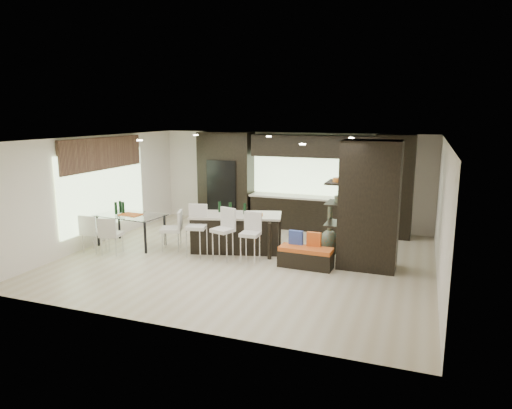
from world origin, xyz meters
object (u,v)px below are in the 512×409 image
at_px(kitchen_island, 236,232).
at_px(stool_right, 250,243).
at_px(chair_end, 171,232).
at_px(dining_table, 131,230).
at_px(stool_left, 197,236).
at_px(floor_vase, 330,230).
at_px(chair_near, 112,237).
at_px(bench, 306,257).
at_px(stool_mid, 223,239).
at_px(chair_far, 94,235).

height_order(kitchen_island, stool_right, stool_right).
bearing_deg(chair_end, dining_table, 68.91).
height_order(stool_left, chair_end, stool_left).
distance_m(floor_vase, chair_near, 5.03).
bearing_deg(bench, kitchen_island, 163.63).
xyz_separation_m(stool_mid, chair_far, (-3.10, -0.52, -0.05)).
height_order(kitchen_island, bench, kitchen_island).
bearing_deg(stool_right, bench, 4.41).
xyz_separation_m(stool_mid, floor_vase, (2.19, 1.01, 0.17)).
height_order(stool_right, floor_vase, floor_vase).
bearing_deg(chair_near, kitchen_island, 15.73).
height_order(stool_left, chair_far, stool_left).
bearing_deg(chair_end, bench, -112.93).
distance_m(floor_vase, dining_table, 4.86).
xyz_separation_m(stool_right, chair_end, (-2.12, 0.24, -0.01)).
bearing_deg(stool_mid, kitchen_island, 107.62).
distance_m(kitchen_island, stool_mid, 0.77).
height_order(stool_right, chair_end, stool_right).
bearing_deg(stool_left, chair_end, 149.03).
bearing_deg(bench, floor_vase, 71.34).
relative_size(dining_table, chair_end, 1.83).
bearing_deg(stool_right, dining_table, 173.98).
bearing_deg(kitchen_island, stool_mid, -105.65).
bearing_deg(chair_near, stool_left, 4.14).
height_order(floor_vase, chair_end, floor_vase).
distance_m(stool_right, chair_end, 2.13).
bearing_deg(stool_mid, floor_vase, 42.24).
xyz_separation_m(bench, floor_vase, (0.33, 0.86, 0.42)).
relative_size(stool_left, bench, 0.84).
height_order(kitchen_island, chair_near, kitchen_island).
bearing_deg(kitchen_island, chair_far, -173.22).
bearing_deg(dining_table, floor_vase, 14.10).
bearing_deg(chair_far, stool_mid, 8.36).
relative_size(stool_mid, dining_table, 0.58).
bearing_deg(stool_left, stool_mid, -13.19).
bearing_deg(chair_end, stool_mid, -120.72).
xyz_separation_m(stool_right, bench, (1.22, 0.13, -0.23)).
xyz_separation_m(stool_mid, stool_right, (0.65, 0.01, -0.02)).
bearing_deg(kitchen_island, dining_table, 175.59).
relative_size(stool_mid, chair_end, 1.06).
bearing_deg(chair_far, stool_left, 10.69).
height_order(stool_left, bench, stool_left).
distance_m(stool_left, chair_end, 0.85).
bearing_deg(floor_vase, chair_far, -163.98).
height_order(kitchen_island, stool_mid, stool_mid).
height_order(kitchen_island, dining_table, kitchen_island).
xyz_separation_m(stool_right, dining_table, (-3.25, 0.24, -0.06)).
xyz_separation_m(bench, chair_near, (-4.47, -0.65, 0.19)).
xyz_separation_m(stool_right, chair_near, (-3.25, -0.52, -0.04)).
bearing_deg(chair_near, floor_vase, 7.13).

